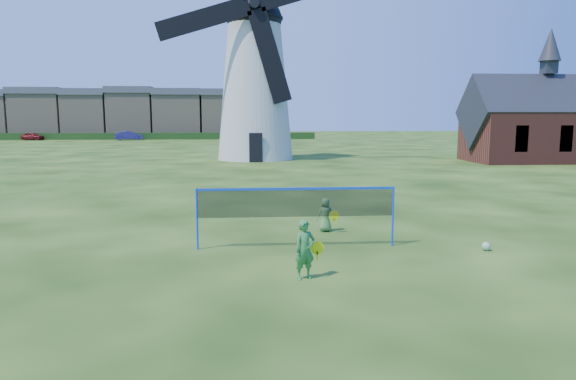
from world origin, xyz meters
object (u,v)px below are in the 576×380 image
(badminton_net, at_px, (296,204))
(player_boy, at_px, (325,215))
(play_ball, at_px, (486,246))
(chapel, at_px, (545,125))
(player_girl, at_px, (305,250))
(car_right, at_px, (129,136))
(windmill, at_px, (255,79))
(car_left, at_px, (32,136))

(badminton_net, relative_size, player_boy, 5.12)
(play_ball, bearing_deg, chapel, 57.19)
(player_girl, height_order, car_right, car_right)
(chapel, relative_size, play_ball, 52.48)
(windmill, relative_size, player_boy, 18.85)
(windmill, height_order, chapel, windmill)
(player_boy, bearing_deg, car_right, -84.51)
(player_girl, height_order, player_boy, player_girl)
(chapel, bearing_deg, player_boy, -131.36)
(player_boy, xyz_separation_m, car_right, (-19.76, 61.36, 0.17))
(player_girl, bearing_deg, car_right, 84.05)
(badminton_net, height_order, player_boy, badminton_net)
(badminton_net, bearing_deg, play_ball, -7.96)
(play_ball, bearing_deg, badminton_net, 172.04)
(badminton_net, distance_m, player_girl, 2.61)
(player_boy, relative_size, car_left, 0.30)
(chapel, height_order, car_left, chapel)
(badminton_net, relative_size, play_ball, 22.95)
(car_left, bearing_deg, badminton_net, -138.10)
(badminton_net, height_order, play_ball, badminton_net)
(player_boy, distance_m, car_left, 71.20)
(player_girl, xyz_separation_m, play_ball, (4.76, 1.90, -0.50))
(chapel, height_order, car_right, chapel)
(player_boy, distance_m, car_right, 64.46)
(windmill, xyz_separation_m, badminton_net, (0.77, -27.98, -5.07))
(windmill, height_order, player_boy, windmill)
(windmill, height_order, player_girl, windmill)
(windmill, bearing_deg, chapel, -9.85)
(chapel, bearing_deg, play_ball, -122.81)
(windmill, relative_size, car_left, 5.66)
(car_right, bearing_deg, player_boy, -173.59)
(player_girl, distance_m, play_ball, 5.15)
(badminton_net, xyz_separation_m, play_ball, (4.71, -0.66, -1.03))
(player_boy, relative_size, play_ball, 4.48)
(windmill, xyz_separation_m, play_ball, (5.49, -28.64, -6.10))
(play_ball, height_order, car_left, car_left)
(badminton_net, bearing_deg, chapel, 49.41)
(windmill, distance_m, play_ball, 29.79)
(windmill, relative_size, play_ball, 84.42)
(play_ball, distance_m, car_right, 67.99)
(windmill, distance_m, car_left, 48.87)
(windmill, relative_size, chapel, 1.61)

